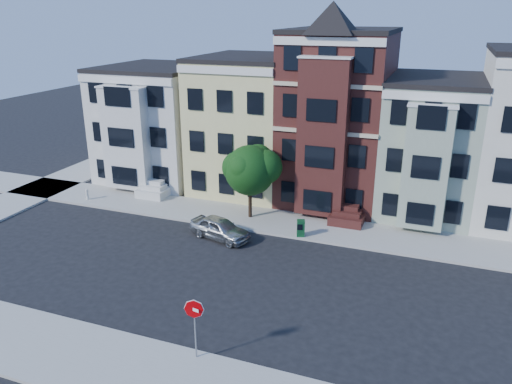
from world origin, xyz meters
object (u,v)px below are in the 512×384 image
at_px(parked_car, 220,228).
at_px(fire_hydrant, 87,195).
at_px(newspaper_box, 301,228).
at_px(stop_sign, 195,325).
at_px(street_tree, 250,174).

xyz_separation_m(parked_car, fire_hydrant, (-11.95, 2.45, -0.21)).
bearing_deg(newspaper_box, fire_hydrant, 159.51).
bearing_deg(stop_sign, newspaper_box, 96.07).
distance_m(street_tree, fire_hydrant, 12.93).
height_order(street_tree, fire_hydrant, street_tree).
bearing_deg(newspaper_box, street_tree, 137.83).
height_order(street_tree, newspaper_box, street_tree).
bearing_deg(stop_sign, parked_car, 119.37).
bearing_deg(street_tree, newspaper_box, -23.90).
height_order(street_tree, parked_car, street_tree).
bearing_deg(street_tree, stop_sign, -77.28).
bearing_deg(newspaper_box, parked_car, -177.34).
distance_m(parked_car, stop_sign, 11.62).
xyz_separation_m(newspaper_box, fire_hydrant, (-16.66, 0.64, -0.21)).
bearing_deg(stop_sign, street_tree, 112.42).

